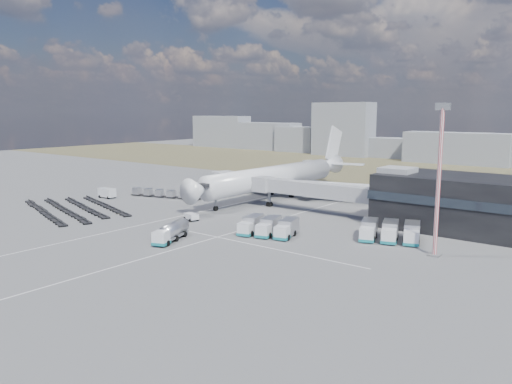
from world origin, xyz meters
The scene contains 16 objects.
ground centered at (0.00, 0.00, 0.00)m, with size 420.00×420.00×0.00m, color #565659.
grass_strip centered at (0.00, 110.00, 0.01)m, with size 420.00×90.00×0.01m, color brown.
lane_markings centered at (9.77, 3.00, 0.01)m, with size 47.12×110.00×0.01m.
terminal centered at (47.77, 23.96, 5.25)m, with size 30.40×16.40×11.00m.
jet_bridge centered at (15.90, 20.42, 5.05)m, with size 30.30×3.80×7.05m.
airliner centered at (0.00, 32.38, 5.29)m, with size 51.59×64.53×17.62m.
skyline centered at (-2.39, 151.89, 8.43)m, with size 287.08×25.92×25.92m.
fuel_tanker centered at (11.53, -14.63, 1.52)m, with size 5.55×9.65×3.04m.
pushback_tug centered at (2.86, -1.31, 0.71)m, with size 3.13×1.76×1.43m, color silver.
utility_van centered at (-32.97, 4.21, 1.24)m, with size 4.70×2.12×2.47m, color silver.
catering_truck centered at (15.39, 40.75, 1.56)m, with size 3.84×7.03×3.05m.
service_trucks_near centered at (22.14, -1.24, 1.53)m, with size 10.75×9.14×2.82m.
service_trucks_far centered at (40.66, 8.45, 1.59)m, with size 11.46×10.02×2.92m.
uld_row centered at (-21.52, 13.51, 1.09)m, with size 19.71×7.18×1.82m.
baggage_dollies centered at (-25.71, -9.72, 0.38)m, with size 34.14×22.91×0.75m.
floodlight_mast centered at (49.72, 4.03, 11.51)m, with size 2.16×1.77×22.97m.
Camera 1 is at (73.62, -70.43, 21.77)m, focal length 35.00 mm.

